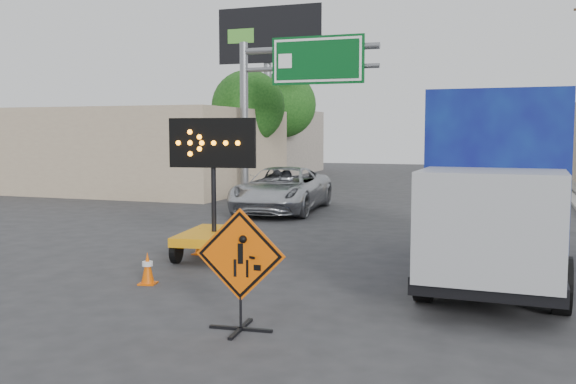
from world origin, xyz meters
The scene contains 15 objects.
ground centered at (0.00, 0.00, 0.00)m, with size 100.00×100.00×0.00m, color #2D2D30.
storefront_left_near centered at (-14.00, 20.00, 2.00)m, with size 14.00×10.00×4.00m, color tan.
storefront_left_far centered at (-15.00, 34.00, 2.20)m, with size 12.00×10.00×4.40m, color #A99A8D.
highway_gantry centered at (-4.43, 17.96, 5.07)m, with size 6.18×0.38×6.90m.
billboard centered at (-8.35, 25.87, 7.35)m, with size 6.10×0.54×9.85m.
tree_left_near centered at (-8.00, 22.00, 4.16)m, with size 3.71×3.71×6.03m.
tree_left_far centered at (-9.00, 30.00, 4.60)m, with size 4.10×4.10×6.66m.
construction_sign centered at (1.06, 0.32, 0.95)m, with size 1.37×0.97×1.81m.
arrow_board centered at (-1.73, 5.16, 0.71)m, with size 2.04×2.43×3.23m.
pickup_truck centered at (-3.20, 13.83, 0.81)m, with size 2.69×5.84×1.62m, color #B7B9BE.
box_truck centered at (4.55, 5.46, 1.65)m, with size 2.61×7.72×3.64m.
cone_a centered at (-1.78, 2.37, 0.31)m, with size 0.38×0.38×0.63m.
cone_b centered at (-2.23, 5.41, 0.32)m, with size 0.34×0.34×0.64m.
cone_c centered at (-1.57, 6.34, 0.35)m, with size 0.40×0.40×0.71m.
cone_d centered at (-2.62, 8.64, 0.36)m, with size 0.47×0.47×0.71m.
Camera 1 is at (4.79, -8.13, 2.92)m, focal length 40.00 mm.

